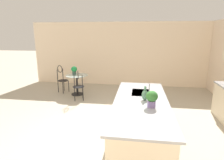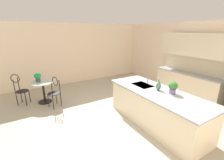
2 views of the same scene
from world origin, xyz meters
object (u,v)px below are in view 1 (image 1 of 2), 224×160
Objects in this scene: vase_on_counter at (145,95)px; chair_by_island at (78,84)px; bistro_table at (77,83)px; potted_plant_on_table at (74,70)px; potted_plant_counter_near at (152,98)px; chair_near_window at (62,78)px.

chair_by_island is at bearing -136.76° from vase_on_counter.
bistro_table is at bearing -140.16° from vase_on_counter.
potted_plant_on_table is 1.02× the size of potted_plant_counter_near.
potted_plant_counter_near is at bearing 40.54° from chair_by_island.
bistro_table is 0.77× the size of chair_by_island.
chair_near_window is 1.00× the size of chair_by_island.
vase_on_counter reaches higher than chair_near_window.
potted_plant_counter_near is (2.61, 2.23, 0.52)m from chair_by_island.
chair_near_window is at bearing -137.41° from potted_plant_counter_near.
chair_by_island is 3.14m from vase_on_counter.
vase_on_counter is (-0.35, -0.11, -0.06)m from potted_plant_counter_near.
potted_plant_counter_near is at bearing 38.40° from potted_plant_on_table.
chair_near_window is (-0.24, -0.68, 0.13)m from bistro_table.
chair_by_island is 3.62× the size of vase_on_counter.
chair_near_window is at bearing -135.32° from vase_on_counter.
chair_near_window is at bearing -105.81° from potted_plant_on_table.
potted_plant_on_table is 4.19m from potted_plant_counter_near.
vase_on_counter reaches higher than bistro_table.
bistro_table is at bearing -156.89° from chair_by_island.
potted_plant_on_table reaches higher than chair_near_window.
chair_by_island is at bearing 23.11° from bistro_table.
potted_plant_counter_near is (3.44, 3.16, 0.52)m from chair_near_window.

